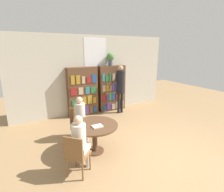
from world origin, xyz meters
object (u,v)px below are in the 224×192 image
object	(u,v)px
bookshelf_left	(83,92)
flower_vase	(110,58)
bookshelf_right	(112,88)
seated_reader_left	(81,116)
reading_table	(94,129)
chair_near_camera	(76,154)
seated_reader_right	(80,140)
librarian_standing	(120,84)
chair_left_side	(78,121)

from	to	relation	value
bookshelf_left	flower_vase	world-z (taller)	flower_vase
bookshelf_right	seated_reader_left	world-z (taller)	bookshelf_right
flower_vase	seated_reader_left	size ratio (longest dim) A/B	0.39
bookshelf_right	seated_reader_left	size ratio (longest dim) A/B	1.48
bookshelf_right	flower_vase	bearing A→B (deg)	174.73
bookshelf_left	reading_table	xyz separation A→B (m)	(-0.63, -2.57, -0.32)
reading_table	chair_near_camera	world-z (taller)	chair_near_camera
flower_vase	seated_reader_right	size ratio (longest dim) A/B	0.40
bookshelf_left	seated_reader_right	xyz separation A→B (m)	(-1.15, -3.08, -0.20)
seated_reader_right	bookshelf_right	bearing A→B (deg)	98.37
flower_vase	librarian_standing	xyz separation A→B (m)	(0.16, -0.51, -0.97)
reading_table	seated_reader_left	size ratio (longest dim) A/B	0.91
seated_reader_left	librarian_standing	bearing A→B (deg)	-154.68
bookshelf_left	reading_table	bearing A→B (deg)	-103.68
chair_near_camera	seated_reader_right	bearing A→B (deg)	90.00
flower_vase	chair_near_camera	size ratio (longest dim) A/B	0.55
bookshelf_right	seated_reader_right	xyz separation A→B (m)	(-2.40, -3.08, -0.20)
seated_reader_left	flower_vase	bearing A→B (deg)	-143.59
flower_vase	seated_reader_left	xyz separation A→B (m)	(-1.92, -1.86, -1.42)
bookshelf_left	flower_vase	size ratio (longest dim) A/B	3.74
reading_table	librarian_standing	xyz separation A→B (m)	(1.99, 2.07, 0.57)
flower_vase	seated_reader_right	world-z (taller)	flower_vase
seated_reader_left	seated_reader_right	xyz separation A→B (m)	(-0.43, -1.23, -0.00)
chair_near_camera	flower_vase	bearing A→B (deg)	98.64
reading_table	seated_reader_right	size ratio (longest dim) A/B	0.91
bookshelf_left	seated_reader_left	xyz separation A→B (m)	(-0.72, -1.85, -0.20)
bookshelf_right	seated_reader_left	bearing A→B (deg)	-136.83
seated_reader_left	seated_reader_right	size ratio (longest dim) A/B	1.00
librarian_standing	chair_left_side	bearing A→B (deg)	-150.84
bookshelf_right	seated_reader_right	world-z (taller)	bookshelf_right
bookshelf_right	chair_near_camera	size ratio (longest dim) A/B	2.06
bookshelf_right	reading_table	xyz separation A→B (m)	(-1.88, -2.57, -0.32)
bookshelf_left	chair_left_side	bearing A→B (deg)	-114.00
chair_left_side	librarian_standing	distance (m)	2.50
seated_reader_right	librarian_standing	world-z (taller)	librarian_standing
flower_vase	reading_table	xyz separation A→B (m)	(-1.82, -2.58, -1.54)
bookshelf_left	librarian_standing	world-z (taller)	librarian_standing
flower_vase	chair_left_side	distance (m)	3.05
flower_vase	chair_near_camera	bearing A→B (deg)	-127.73
seated_reader_right	bookshelf_left	bearing A→B (deg)	115.82
chair_near_camera	seated_reader_right	size ratio (longest dim) A/B	0.72
bookshelf_left	bookshelf_right	world-z (taller)	same
bookshelf_left	chair_near_camera	distance (m)	3.47
bookshelf_right	reading_table	world-z (taller)	bookshelf_right
seated_reader_left	seated_reader_right	distance (m)	1.30
chair_left_side	seated_reader_right	size ratio (longest dim) A/B	0.72
flower_vase	librarian_standing	world-z (taller)	flower_vase
bookshelf_right	flower_vase	world-z (taller)	flower_vase
chair_left_side	seated_reader_left	xyz separation A→B (m)	(0.02, -0.17, 0.22)
chair_left_side	seated_reader_right	xyz separation A→B (m)	(-0.41, -1.40, 0.21)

